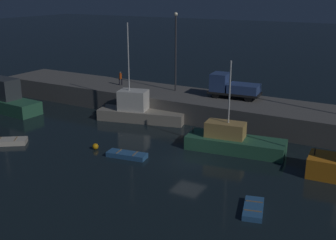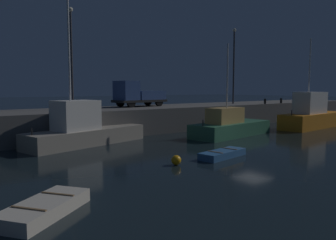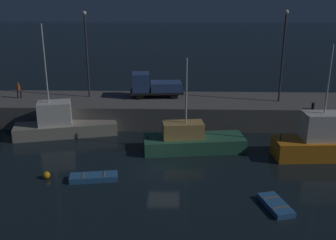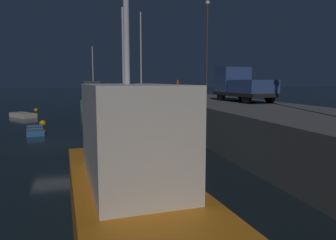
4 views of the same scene
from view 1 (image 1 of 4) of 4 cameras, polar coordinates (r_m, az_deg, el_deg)
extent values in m
plane|color=black|center=(35.38, 2.76, -5.67)|extent=(320.00, 320.00, 0.00)
cube|color=#5B5956|center=(45.79, 9.87, 1.04)|extent=(64.97, 7.14, 2.35)
cylinder|color=#262626|center=(34.46, 19.24, -4.03)|extent=(0.10, 0.10, 0.50)
cube|color=gray|center=(46.09, -3.55, 0.62)|extent=(9.87, 4.88, 1.18)
cube|color=silver|center=(45.95, -4.72, 2.71)|extent=(3.44, 2.76, 2.15)
cylinder|color=silver|center=(45.16, -5.39, 8.46)|extent=(0.14, 0.14, 7.15)
cylinder|color=#262626|center=(47.43, -8.58, 2.00)|extent=(0.10, 0.10, 0.50)
cube|color=#2D6647|center=(53.45, -21.18, 1.98)|extent=(10.06, 3.44, 1.48)
cube|color=#33383D|center=(53.26, -21.60, 4.03)|extent=(4.48, 2.46, 2.38)
cube|color=#2D6647|center=(37.94, 9.09, -3.28)|extent=(8.98, 3.99, 1.20)
cube|color=tan|center=(37.73, 7.76, -1.29)|extent=(3.65, 2.18, 1.35)
cylinder|color=silver|center=(36.73, 8.33, 3.73)|extent=(0.14, 0.14, 5.49)
cylinder|color=#262626|center=(38.66, 3.39, -1.36)|extent=(0.10, 0.10, 0.50)
cube|color=#2D6099|center=(36.37, -5.57, -4.72)|extent=(3.61, 1.71, 0.42)
cube|color=olive|center=(35.97, -4.49, -4.55)|extent=(0.25, 1.06, 0.04)
cube|color=olive|center=(36.60, -6.66, -4.22)|extent=(0.25, 1.06, 0.04)
cube|color=beige|center=(41.96, -20.84, -2.73)|extent=(3.57, 3.14, 0.47)
cube|color=olive|center=(41.69, -19.89, -2.38)|extent=(0.82, 1.10, 0.04)
cube|color=#2D6099|center=(28.45, 11.47, -11.68)|extent=(1.93, 3.07, 0.36)
cube|color=olive|center=(28.91, 11.57, -10.74)|extent=(1.10, 0.36, 0.04)
cube|color=olive|center=(27.81, 11.40, -11.93)|extent=(1.10, 0.36, 0.04)
sphere|color=orange|center=(38.46, -9.79, -3.54)|extent=(0.55, 0.55, 0.55)
cylinder|color=#38383D|center=(48.88, 1.04, 8.88)|extent=(0.20, 0.20, 8.57)
sphere|color=#F9EFCC|center=(48.42, 1.07, 14.11)|extent=(0.44, 0.44, 0.44)
cylinder|color=black|center=(46.43, 6.51, 3.49)|extent=(0.92, 0.35, 0.90)
cylinder|color=black|center=(48.19, 7.23, 3.98)|extent=(0.92, 0.35, 0.90)
cylinder|color=black|center=(45.47, 10.81, 3.00)|extent=(0.92, 0.35, 0.90)
cylinder|color=black|center=(47.26, 11.39, 3.50)|extent=(0.92, 0.35, 0.90)
cube|color=black|center=(46.78, 8.98, 3.65)|extent=(5.80, 2.73, 0.25)
cube|color=#334C84|center=(47.01, 7.06, 5.15)|extent=(1.98, 2.40, 1.91)
cube|color=#334C84|center=(46.39, 10.21, 4.21)|extent=(3.44, 2.53, 0.92)
cylinder|color=black|center=(52.79, -6.26, 5.13)|extent=(0.13, 0.13, 0.80)
cylinder|color=black|center=(52.90, -6.58, 5.14)|extent=(0.13, 0.13, 0.80)
cylinder|color=#E54C14|center=(52.70, -6.45, 5.91)|extent=(0.38, 0.38, 0.66)
sphere|color=#8C664C|center=(52.61, -6.47, 6.39)|extent=(0.20, 0.20, 0.20)
camera|label=2|loc=(38.20, -37.11, -0.89)|focal=35.19mm
camera|label=3|loc=(13.57, -53.97, 7.28)|focal=41.94mm
camera|label=4|loc=(33.22, 38.42, -3.89)|focal=34.43mm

